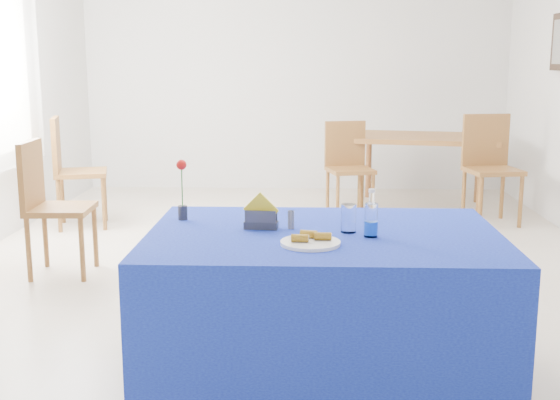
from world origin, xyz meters
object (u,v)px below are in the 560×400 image
object	(u,v)px
blue_table	(323,311)
chair_win_a	(48,198)
plate	(310,243)
water_bottle	(371,221)
oak_table	(422,143)
chair_bg_right	(489,160)
chair_win_b	(70,164)
chair_bg_left	(348,161)

from	to	relation	value
blue_table	chair_win_a	distance (m)	2.61
plate	chair_win_a	distance (m)	2.72
water_bottle	oak_table	size ratio (longest dim) A/B	0.13
chair_bg_right	chair_win_b	size ratio (longest dim) A/B	1.00
water_bottle	oak_table	bearing A→B (deg)	78.00
plate	chair_win_b	bearing A→B (deg)	122.56
water_bottle	chair_bg_right	bearing A→B (deg)	68.34
blue_table	chair_bg_left	world-z (taller)	chair_bg_left
plate	chair_bg_left	world-z (taller)	chair_bg_left
chair_bg_right	chair_win_a	size ratio (longest dim) A/B	1.06
blue_table	chair_win_b	world-z (taller)	chair_win_b
chair_bg_left	chair_win_b	distance (m)	2.68
chair_bg_right	water_bottle	bearing A→B (deg)	-121.37
water_bottle	chair_bg_left	distance (m)	3.97
chair_bg_left	chair_bg_right	world-z (taller)	chair_bg_right
plate	blue_table	size ratio (longest dim) A/B	0.16
oak_table	water_bottle	bearing A→B (deg)	-102.00
blue_table	chair_bg_left	bearing A→B (deg)	85.09
plate	oak_table	bearing A→B (deg)	75.19
blue_table	chair_bg_right	xyz separation A→B (m)	(1.67, 3.60, 0.21)
water_bottle	oak_table	distance (m)	4.51
plate	water_bottle	bearing A→B (deg)	28.80
chair_bg_left	water_bottle	bearing A→B (deg)	-106.09
blue_table	oak_table	world-z (taller)	blue_table
water_bottle	chair_win_b	world-z (taller)	chair_win_b
plate	chair_bg_left	size ratio (longest dim) A/B	0.27
oak_table	chair_win_b	bearing A→B (deg)	-161.87
chair_win_a	chair_win_b	size ratio (longest dim) A/B	0.95
chair_win_b	blue_table	bearing A→B (deg)	-159.82
blue_table	chair_win_b	distance (m)	3.94
water_bottle	oak_table	world-z (taller)	water_bottle
plate	chair_bg_right	distance (m)	4.20
oak_table	chair_bg_left	distance (m)	0.94
water_bottle	chair_bg_right	distance (m)	3.96
plate	chair_win_b	xyz separation A→B (m)	(-2.20, 3.44, -0.18)
plate	chair_bg_right	bearing A→B (deg)	65.69
chair_bg_left	chair_bg_right	size ratio (longest dim) A/B	0.91
plate	chair_bg_right	xyz separation A→B (m)	(1.73, 3.82, -0.17)
oak_table	chair_bg_left	world-z (taller)	chair_bg_left
blue_table	water_bottle	size ratio (longest dim) A/B	7.44
oak_table	chair_bg_left	size ratio (longest dim) A/B	1.82
water_bottle	chair_bg_left	size ratio (longest dim) A/B	0.23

